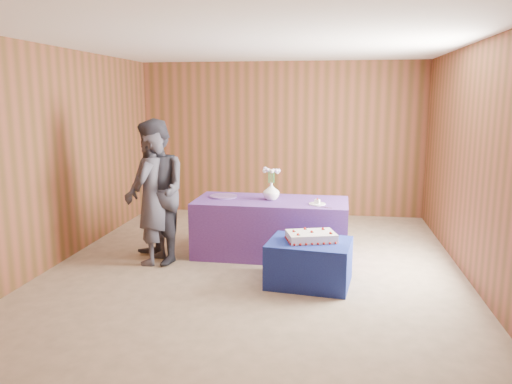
% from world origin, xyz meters
% --- Properties ---
extents(ground, '(6.00, 6.00, 0.00)m').
position_xyz_m(ground, '(0.00, 0.00, 0.00)').
color(ground, tan).
rests_on(ground, ground).
extents(room_shell, '(5.04, 6.04, 2.72)m').
position_xyz_m(room_shell, '(0.00, 0.00, 1.80)').
color(room_shell, brown).
rests_on(room_shell, ground).
extents(cake_table, '(0.98, 0.81, 0.50)m').
position_xyz_m(cake_table, '(0.68, -0.46, 0.25)').
color(cake_table, navy).
rests_on(cake_table, ground).
extents(serving_table, '(2.02, 0.94, 0.75)m').
position_xyz_m(serving_table, '(0.13, 0.54, 0.38)').
color(serving_table, '#58328A').
rests_on(serving_table, ground).
extents(sheet_cake, '(0.63, 0.51, 0.13)m').
position_xyz_m(sheet_cake, '(0.70, -0.42, 0.55)').
color(sheet_cake, white).
rests_on(sheet_cake, cake_table).
extents(vase, '(0.27, 0.27, 0.23)m').
position_xyz_m(vase, '(0.13, 0.56, 0.86)').
color(vase, white).
rests_on(vase, serving_table).
extents(flower_spray, '(0.23, 0.23, 0.18)m').
position_xyz_m(flower_spray, '(0.13, 0.56, 1.13)').
color(flower_spray, '#255E27').
rests_on(flower_spray, vase).
extents(platter, '(0.47, 0.47, 0.02)m').
position_xyz_m(platter, '(-0.54, 0.64, 0.76)').
color(platter, '#704F9E').
rests_on(platter, serving_table).
extents(plate, '(0.22, 0.22, 0.01)m').
position_xyz_m(plate, '(0.74, 0.36, 0.76)').
color(plate, white).
rests_on(plate, serving_table).
extents(cake_slice, '(0.07, 0.07, 0.07)m').
position_xyz_m(cake_slice, '(0.74, 0.36, 0.79)').
color(cake_slice, white).
rests_on(cake_slice, plate).
extents(knife, '(0.25, 0.13, 0.00)m').
position_xyz_m(knife, '(0.80, 0.20, 0.75)').
color(knife, '#B5B5BA').
rests_on(knife, serving_table).
extents(guest_left, '(0.45, 0.65, 1.69)m').
position_xyz_m(guest_left, '(-1.32, 0.02, 0.85)').
color(guest_left, '#393742').
rests_on(guest_left, ground).
extents(guest_right, '(1.11, 1.12, 1.82)m').
position_xyz_m(guest_right, '(-1.28, 0.03, 0.91)').
color(guest_right, '#2F2F38').
rests_on(guest_right, ground).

